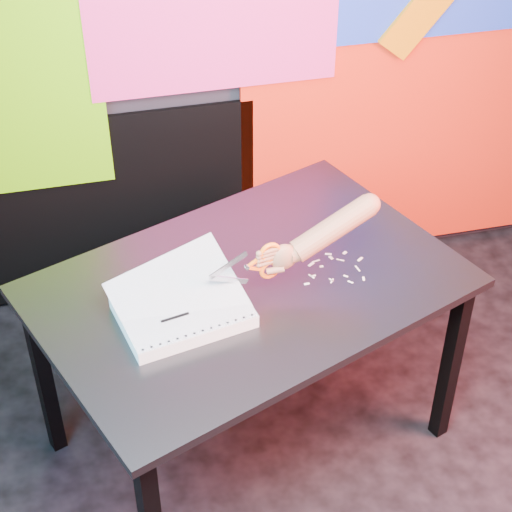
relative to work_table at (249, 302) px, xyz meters
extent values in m
cube|color=red|center=(0.99, 0.95, 0.18)|extent=(1.60, 0.02, 1.60)
cube|color=black|center=(-0.41, 0.95, -0.22)|extent=(1.30, 0.02, 0.85)
cube|color=black|center=(-0.69, 0.13, -0.31)|extent=(0.06, 0.06, 0.72)
cube|color=black|center=(0.69, -0.13, -0.31)|extent=(0.06, 0.06, 0.72)
cube|color=black|center=(0.41, 0.57, -0.31)|extent=(0.06, 0.06, 0.72)
cube|color=black|center=(0.00, 0.00, 0.07)|extent=(1.54, 1.29, 0.03)
cube|color=white|center=(-0.23, -0.11, 0.10)|extent=(0.42, 0.35, 0.04)
cube|color=silver|center=(-0.23, -0.11, 0.13)|extent=(0.42, 0.35, 0.00)
cube|color=silver|center=(-0.23, -0.11, 0.13)|extent=(0.42, 0.33, 0.11)
cube|color=silver|center=(-0.24, -0.10, 0.15)|extent=(0.43, 0.31, 0.20)
cylinder|color=black|center=(-0.37, -0.27, 0.13)|extent=(0.01, 0.01, 0.00)
cylinder|color=black|center=(-0.34, -0.26, 0.13)|extent=(0.01, 0.01, 0.00)
cylinder|color=black|center=(-0.31, -0.26, 0.13)|extent=(0.01, 0.01, 0.00)
cylinder|color=black|center=(-0.29, -0.25, 0.13)|extent=(0.01, 0.01, 0.00)
cylinder|color=black|center=(-0.26, -0.25, 0.13)|extent=(0.01, 0.01, 0.00)
cylinder|color=black|center=(-0.24, -0.24, 0.13)|extent=(0.01, 0.01, 0.00)
cylinder|color=black|center=(-0.21, -0.24, 0.13)|extent=(0.01, 0.01, 0.00)
cylinder|color=black|center=(-0.19, -0.23, 0.13)|extent=(0.01, 0.01, 0.00)
cylinder|color=black|center=(-0.16, -0.23, 0.13)|extent=(0.01, 0.01, 0.00)
cylinder|color=black|center=(-0.14, -0.22, 0.13)|extent=(0.01, 0.01, 0.00)
cylinder|color=black|center=(-0.11, -0.21, 0.13)|extent=(0.01, 0.01, 0.00)
cylinder|color=black|center=(-0.09, -0.21, 0.13)|extent=(0.01, 0.01, 0.00)
cylinder|color=black|center=(-0.06, -0.20, 0.13)|extent=(0.01, 0.01, 0.00)
cylinder|color=black|center=(-0.03, -0.20, 0.13)|extent=(0.01, 0.01, 0.00)
cylinder|color=black|center=(-0.42, -0.02, 0.13)|extent=(0.01, 0.01, 0.00)
cylinder|color=black|center=(-0.39, -0.02, 0.13)|extent=(0.01, 0.01, 0.00)
cylinder|color=black|center=(-0.37, -0.01, 0.13)|extent=(0.01, 0.01, 0.00)
cylinder|color=black|center=(-0.34, -0.01, 0.13)|extent=(0.01, 0.01, 0.00)
cylinder|color=black|center=(-0.32, 0.00, 0.13)|extent=(0.01, 0.01, 0.00)
cylinder|color=black|center=(-0.29, 0.01, 0.13)|extent=(0.01, 0.01, 0.00)
cylinder|color=black|center=(-0.27, 0.01, 0.13)|extent=(0.01, 0.01, 0.00)
cylinder|color=black|center=(-0.24, 0.02, 0.13)|extent=(0.01, 0.01, 0.00)
cylinder|color=black|center=(-0.21, 0.02, 0.13)|extent=(0.01, 0.01, 0.00)
cylinder|color=black|center=(-0.19, 0.03, 0.13)|extent=(0.01, 0.01, 0.00)
cylinder|color=black|center=(-0.16, 0.03, 0.13)|extent=(0.01, 0.01, 0.00)
cylinder|color=black|center=(-0.14, 0.04, 0.13)|extent=(0.01, 0.01, 0.00)
cylinder|color=black|center=(-0.11, 0.04, 0.13)|extent=(0.01, 0.01, 0.00)
cylinder|color=black|center=(-0.09, 0.05, 0.13)|extent=(0.01, 0.01, 0.00)
cube|color=black|center=(-0.32, -0.08, 0.13)|extent=(0.07, 0.03, 0.00)
cube|color=black|center=(-0.21, -0.08, 0.13)|extent=(0.05, 0.02, 0.00)
cube|color=black|center=(-0.26, -0.16, 0.13)|extent=(0.09, 0.03, 0.00)
cube|color=silver|center=(-0.08, -0.09, 0.24)|extent=(0.12, 0.03, 0.07)
cube|color=silver|center=(-0.08, -0.09, 0.18)|extent=(0.12, 0.03, 0.07)
cylinder|color=silver|center=(-0.02, -0.08, 0.21)|extent=(0.02, 0.01, 0.01)
cube|color=#FD6011|center=(0.00, -0.07, 0.20)|extent=(0.05, 0.02, 0.03)
cube|color=#FD6011|center=(0.00, -0.07, 0.22)|extent=(0.05, 0.02, 0.03)
torus|color=#FD6011|center=(0.05, -0.06, 0.24)|extent=(0.07, 0.03, 0.07)
torus|color=#FD6011|center=(0.05, -0.06, 0.18)|extent=(0.07, 0.03, 0.07)
ellipsoid|color=brown|center=(0.10, -0.05, 0.21)|extent=(0.09, 0.05, 0.09)
cylinder|color=brown|center=(0.05, -0.06, 0.20)|extent=(0.07, 0.03, 0.02)
cylinder|color=brown|center=(0.05, -0.06, 0.22)|extent=(0.06, 0.03, 0.02)
cylinder|color=brown|center=(0.05, -0.06, 0.24)|extent=(0.06, 0.03, 0.02)
cylinder|color=brown|center=(0.05, -0.06, 0.25)|extent=(0.05, 0.03, 0.02)
cylinder|color=brown|center=(0.07, -0.07, 0.18)|extent=(0.06, 0.03, 0.03)
cylinder|color=brown|center=(0.14, -0.05, 0.21)|extent=(0.06, 0.07, 0.06)
cylinder|color=brown|center=(0.26, -0.02, 0.27)|extent=(0.29, 0.13, 0.18)
sphere|color=brown|center=(0.38, 0.00, 0.32)|extent=(0.07, 0.07, 0.07)
cube|color=silver|center=(0.25, 0.03, 0.08)|extent=(0.01, 0.01, 0.00)
cube|color=silver|center=(0.26, -0.05, 0.08)|extent=(0.02, 0.02, 0.00)
cube|color=silver|center=(0.26, -0.05, 0.08)|extent=(0.01, 0.02, 0.00)
cube|color=silver|center=(0.36, -0.07, 0.08)|extent=(0.01, 0.02, 0.00)
cube|color=silver|center=(0.18, -0.05, 0.08)|extent=(0.02, 0.01, 0.00)
cube|color=silver|center=(0.20, -0.02, 0.08)|extent=(0.02, 0.02, 0.00)
cube|color=silver|center=(0.21, -0.01, 0.08)|extent=(0.02, 0.01, 0.00)
cube|color=silver|center=(0.22, 0.04, 0.08)|extent=(0.03, 0.02, 0.00)
cube|color=silver|center=(0.31, -0.07, 0.08)|extent=(0.02, 0.02, 0.00)
cube|color=silver|center=(0.29, 0.06, 0.08)|extent=(0.01, 0.02, 0.00)
cube|color=silver|center=(0.32, 0.04, 0.08)|extent=(0.02, 0.02, 0.00)
cube|color=silver|center=(0.38, 0.03, 0.08)|extent=(0.02, 0.02, 0.00)
cube|color=silver|center=(0.36, -0.01, 0.08)|extent=(0.01, 0.03, 0.00)
cube|color=silver|center=(0.24, 0.06, 0.08)|extent=(0.03, 0.01, 0.00)
cube|color=silver|center=(0.31, -0.04, 0.08)|extent=(0.02, 0.02, 0.00)
cube|color=silver|center=(0.34, 0.08, 0.08)|extent=(0.02, 0.02, 0.00)
cube|color=silver|center=(0.29, 0.08, 0.08)|extent=(0.02, 0.02, 0.00)
camera|label=1|loc=(-0.45, -2.01, 1.82)|focal=60.00mm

